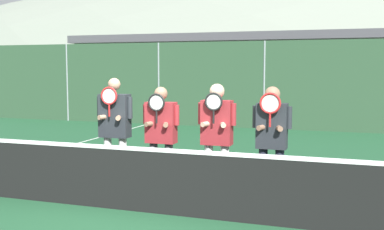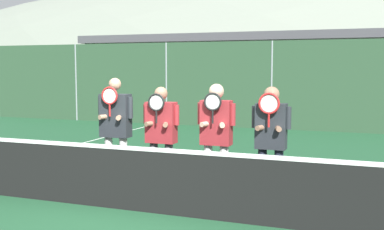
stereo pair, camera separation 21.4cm
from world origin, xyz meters
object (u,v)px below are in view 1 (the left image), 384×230
player_center_right (217,131)px  car_far_left (109,95)px  player_center_left (161,130)px  player_rightmost (272,134)px  car_center (384,98)px  player_leftmost (115,125)px  car_left_of_center (231,96)px

player_center_right → car_far_left: 13.68m
player_center_left → player_rightmost: 1.77m
player_rightmost → car_center: car_center is taller
player_center_right → car_far_left: player_center_right is taller
player_center_left → player_rightmost: bearing=-1.5°
player_leftmost → car_far_left: size_ratio=0.42×
player_leftmost → car_center: size_ratio=0.40×
player_center_left → car_left_of_center: car_left_of_center is taller
player_leftmost → car_left_of_center: player_leftmost is taller
car_center → player_rightmost: bearing=-100.7°
player_center_right → player_rightmost: 0.83m
player_leftmost → car_far_left: player_leftmost is taller
player_rightmost → car_center: (2.07, 11.01, -0.11)m
car_far_left → car_left_of_center: 5.36m
player_center_right → player_leftmost: bearing=-179.2°
player_rightmost → car_far_left: size_ratio=0.40×
player_center_right → player_rightmost: size_ratio=1.02×
player_center_left → car_left_of_center: bearing=98.5°
player_leftmost → car_left_of_center: bearing=94.5°
player_leftmost → player_center_left: size_ratio=1.08×
player_leftmost → player_center_left: (0.78, 0.08, -0.07)m
car_far_left → car_center: (10.85, -0.11, 0.08)m
player_center_left → player_center_right: size_ratio=0.97×
player_center_left → player_center_right: bearing=-3.5°
player_center_right → car_far_left: (-7.95, 11.13, -0.20)m
player_leftmost → car_center: (4.62, 11.05, -0.16)m
player_leftmost → player_center_right: (1.72, 0.02, -0.03)m
car_center → player_leftmost: bearing=-112.7°
player_leftmost → player_center_right: player_leftmost is taller
player_center_left → car_center: size_ratio=0.37×
player_center_right → car_center: (2.90, 11.02, -0.12)m
player_center_left → car_left_of_center: 11.14m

